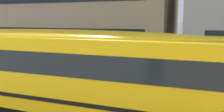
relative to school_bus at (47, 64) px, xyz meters
name	(u,v)px	position (x,y,z in m)	size (l,w,h in m)	color
ground_plane	(155,107)	(3.45, 1.73, -1.72)	(400.00, 400.00, 0.00)	#4C4C4F
sidewalk_far	(174,68)	(3.45, 9.07, -1.71)	(120.00, 3.00, 0.01)	gray
lane_centreline	(155,107)	(3.45, 1.73, -1.71)	(110.00, 0.16, 0.01)	silver
school_bus	(47,64)	(0.00, 0.00, 0.00)	(12.92, 3.07, 2.89)	yellow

